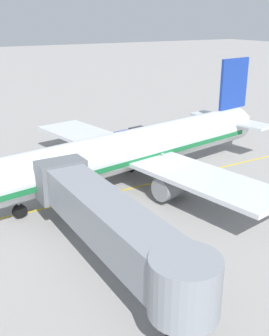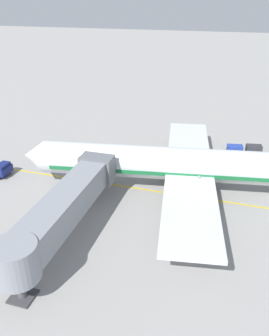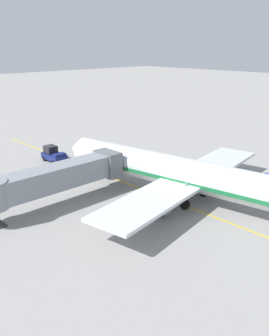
# 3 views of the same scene
# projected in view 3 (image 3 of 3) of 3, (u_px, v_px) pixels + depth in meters

# --- Properties ---
(ground_plane) EXTENTS (400.00, 400.00, 0.00)m
(ground_plane) POSITION_uv_depth(u_px,v_px,m) (163.00, 197.00, 44.68)
(ground_plane) COLOR gray
(gate_lead_in_line) EXTENTS (0.24, 80.00, 0.01)m
(gate_lead_in_line) POSITION_uv_depth(u_px,v_px,m) (163.00, 197.00, 44.68)
(gate_lead_in_line) COLOR gold
(gate_lead_in_line) RESTS_ON ground
(parked_airliner) EXTENTS (30.45, 37.25, 10.63)m
(parked_airliner) POSITION_uv_depth(u_px,v_px,m) (183.00, 174.00, 43.17)
(parked_airliner) COLOR silver
(parked_airliner) RESTS_ON ground
(jet_bridge) EXTENTS (17.66, 3.50, 4.98)m
(jet_bridge) POSITION_uv_depth(u_px,v_px,m) (54.00, 178.00, 41.09)
(jet_bridge) COLOR gray
(jet_bridge) RESTS_ON ground
(pushback_tractor) EXTENTS (2.25, 4.42, 2.40)m
(pushback_tractor) POSITION_uv_depth(u_px,v_px,m) (54.00, 155.00, 57.91)
(pushback_tractor) COLOR navy
(pushback_tractor) RESTS_ON ground
(baggage_tug_lead) EXTENTS (1.55, 2.63, 1.62)m
(baggage_tug_lead) POSITION_uv_depth(u_px,v_px,m) (248.00, 187.00, 45.76)
(baggage_tug_lead) COLOR slate
(baggage_tug_lead) RESTS_ON ground
(ground_crew_wing_walker) EXTENTS (0.58, 0.57, 1.69)m
(ground_crew_wing_walker) POSITION_uv_depth(u_px,v_px,m) (142.00, 170.00, 51.47)
(ground_crew_wing_walker) COLOR #232328
(ground_crew_wing_walker) RESTS_ON ground
(ground_crew_loader) EXTENTS (0.68, 0.43, 1.69)m
(ground_crew_loader) POSITION_uv_depth(u_px,v_px,m) (220.00, 171.00, 51.13)
(ground_crew_loader) COLOR #232328
(ground_crew_loader) RESTS_ON ground
(ground_crew_marshaller) EXTENTS (0.73, 0.30, 1.69)m
(ground_crew_marshaller) POSITION_uv_depth(u_px,v_px,m) (153.00, 171.00, 51.10)
(ground_crew_marshaller) COLOR #232328
(ground_crew_marshaller) RESTS_ON ground
(safety_cone_nose_left) EXTENTS (0.36, 0.36, 0.59)m
(safety_cone_nose_left) POSITION_uv_depth(u_px,v_px,m) (110.00, 156.00, 59.96)
(safety_cone_nose_left) COLOR black
(safety_cone_nose_left) RESTS_ON ground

